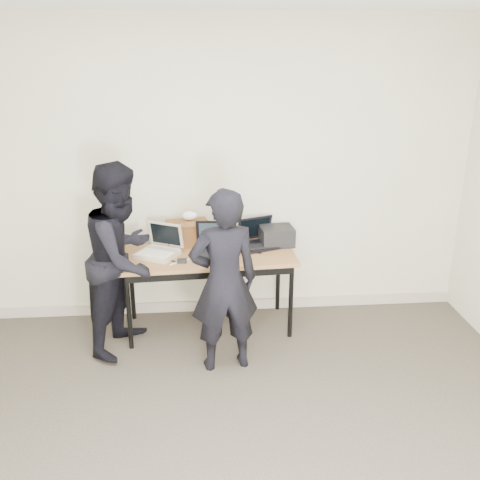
{
  "coord_description": "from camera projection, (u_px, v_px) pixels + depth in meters",
  "views": [
    {
      "loc": [
        -0.23,
        -2.43,
        2.43
      ],
      "look_at": [
        0.1,
        1.6,
        0.95
      ],
      "focal_mm": 40.0,
      "sensor_mm": 36.0,
      "label": 1
    }
  ],
  "objects": [
    {
      "name": "room",
      "position": [
        246.0,
        275.0,
        2.67
      ],
      "size": [
        4.6,
        4.6,
        2.8
      ],
      "color": "#403931",
      "rests_on": "ground"
    },
    {
      "name": "desk",
      "position": [
        208.0,
        261.0,
        4.66
      ],
      "size": [
        1.54,
        0.74,
        0.72
      ],
      "rotation": [
        0.0,
        0.0,
        0.06
      ],
      "color": "olive",
      "rests_on": "ground"
    },
    {
      "name": "laptop_beige",
      "position": [
        159.0,
        249.0,
        4.61
      ],
      "size": [
        0.44,
        0.43,
        0.26
      ],
      "rotation": [
        0.0,
        0.0,
        -0.49
      ],
      "color": "#BEB298",
      "rests_on": "desk"
    },
    {
      "name": "laptop_center",
      "position": [
        216.0,
        247.0,
        4.65
      ],
      "size": [
        0.38,
        0.37,
        0.27
      ],
      "rotation": [
        0.0,
        0.0,
        -0.07
      ],
      "color": "black",
      "rests_on": "desk"
    },
    {
      "name": "laptop_right",
      "position": [
        259.0,
        239.0,
        4.84
      ],
      "size": [
        0.43,
        0.42,
        0.25
      ],
      "rotation": [
        0.0,
        0.0,
        0.35
      ],
      "color": "black",
      "rests_on": "desk"
    },
    {
      "name": "leather_satchel",
      "position": [
        187.0,
        233.0,
        4.8
      ],
      "size": [
        0.38,
        0.23,
        0.25
      ],
      "rotation": [
        0.0,
        0.0,
        0.16
      ],
      "color": "brown",
      "rests_on": "desk"
    },
    {
      "name": "tissue",
      "position": [
        190.0,
        216.0,
        4.75
      ],
      "size": [
        0.14,
        0.11,
        0.08
      ],
      "primitive_type": "ellipsoid",
      "rotation": [
        0.0,
        0.0,
        0.05
      ],
      "color": "white",
      "rests_on": "leather_satchel"
    },
    {
      "name": "equipment_box",
      "position": [
        277.0,
        236.0,
        4.84
      ],
      "size": [
        0.31,
        0.27,
        0.17
      ],
      "primitive_type": "cube",
      "rotation": [
        0.0,
        0.0,
        0.09
      ],
      "color": "black",
      "rests_on": "desk"
    },
    {
      "name": "power_brick",
      "position": [
        182.0,
        261.0,
        4.46
      ],
      "size": [
        0.08,
        0.05,
        0.03
      ],
      "primitive_type": "cube",
      "rotation": [
        0.0,
        0.0,
        -0.0
      ],
      "color": "black",
      "rests_on": "desk"
    },
    {
      "name": "cables",
      "position": [
        213.0,
        254.0,
        4.65
      ],
      "size": [
        1.14,
        0.5,
        0.01
      ],
      "rotation": [
        0.0,
        0.0,
        0.14
      ],
      "color": "silver",
      "rests_on": "desk"
    },
    {
      "name": "person_typist",
      "position": [
        224.0,
        282.0,
        4.07
      ],
      "size": [
        0.59,
        0.44,
        1.47
      ],
      "primitive_type": "imported",
      "rotation": [
        0.0,
        0.0,
        3.31
      ],
      "color": "black",
      "rests_on": "ground"
    },
    {
      "name": "person_observer",
      "position": [
        123.0,
        258.0,
        4.36
      ],
      "size": [
        0.85,
        0.94,
        1.59
      ],
      "primitive_type": "imported",
      "rotation": [
        0.0,
        0.0,
        1.18
      ],
      "color": "black",
      "rests_on": "ground"
    },
    {
      "name": "baseboard",
      "position": [
        225.0,
        305.0,
        5.2
      ],
      "size": [
        4.5,
        0.03,
        0.1
      ],
      "primitive_type": "cube",
      "color": "#A99C8C",
      "rests_on": "ground"
    }
  ]
}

